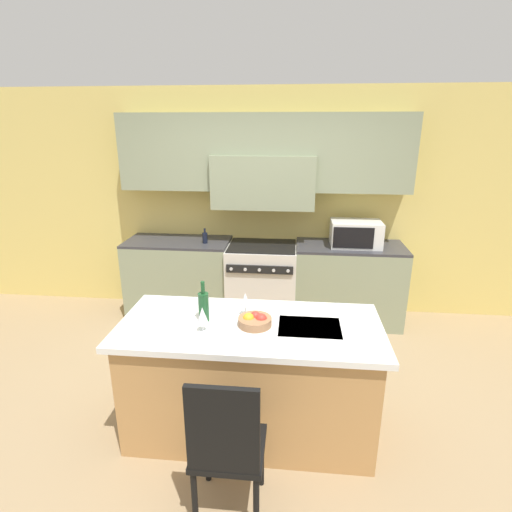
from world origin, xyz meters
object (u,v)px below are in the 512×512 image
(wine_glass_far, at_px, (245,300))
(fruit_bowl, at_px, (255,320))
(range_stove, at_px, (262,282))
(island_chair, at_px, (226,445))
(microwave, at_px, (356,234))
(oil_bottle_on_counter, at_px, (205,238))
(wine_bottle, at_px, (204,306))
(wine_glass_near, at_px, (202,315))

(wine_glass_far, relative_size, fruit_bowl, 0.76)
(range_stove, height_order, wine_glass_far, wine_glass_far)
(range_stove, bearing_deg, island_chair, -89.38)
(wine_glass_far, distance_m, fruit_bowl, 0.19)
(microwave, distance_m, island_chair, 2.94)
(microwave, relative_size, fruit_bowl, 2.34)
(wine_glass_far, bearing_deg, microwave, 59.80)
(island_chair, distance_m, fruit_bowl, 0.86)
(wine_glass_far, bearing_deg, oil_bottle_on_counter, 111.97)
(wine_bottle, height_order, wine_glass_near, wine_bottle)
(island_chair, relative_size, wine_bottle, 3.27)
(oil_bottle_on_counter, bearing_deg, fruit_bowl, -67.32)
(wine_glass_near, distance_m, wine_glass_far, 0.38)
(oil_bottle_on_counter, bearing_deg, island_chair, -75.13)
(wine_bottle, bearing_deg, range_stove, 81.98)
(range_stove, height_order, island_chair, island_chair)
(wine_glass_far, bearing_deg, wine_bottle, -158.73)
(wine_glass_near, bearing_deg, oil_bottle_on_counter, 102.25)
(range_stove, relative_size, oil_bottle_on_counter, 5.21)
(wine_bottle, height_order, fruit_bowl, wine_bottle)
(island_chair, bearing_deg, wine_bottle, 110.30)
(microwave, bearing_deg, island_chair, -111.03)
(island_chair, relative_size, fruit_bowl, 4.15)
(island_chair, xyz_separation_m, wine_bottle, (-0.29, 0.80, 0.47))
(range_stove, bearing_deg, fruit_bowl, -86.63)
(fruit_bowl, xyz_separation_m, oil_bottle_on_counter, (-0.78, 1.87, 0.08))
(wine_glass_far, relative_size, oil_bottle_on_counter, 1.03)
(wine_glass_far, height_order, fruit_bowl, wine_glass_far)
(microwave, height_order, wine_glass_near, microwave)
(island_chair, distance_m, oil_bottle_on_counter, 2.76)
(wine_glass_near, distance_m, fruit_bowl, 0.38)
(island_chair, xyz_separation_m, wine_glass_near, (-0.26, 0.63, 0.48))
(island_chair, xyz_separation_m, oil_bottle_on_counter, (-0.70, 2.63, 0.47))
(wine_glass_far, xyz_separation_m, fruit_bowl, (0.09, -0.15, -0.09))
(fruit_bowl, relative_size, oil_bottle_on_counter, 1.35)
(microwave, relative_size, oil_bottle_on_counter, 3.16)
(range_stove, distance_m, wine_glass_near, 2.14)
(wine_bottle, relative_size, fruit_bowl, 1.27)
(range_stove, bearing_deg, wine_glass_near, -96.56)
(range_stove, relative_size, island_chair, 0.93)
(island_chair, bearing_deg, wine_glass_far, 90.24)
(range_stove, relative_size, fruit_bowl, 3.85)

